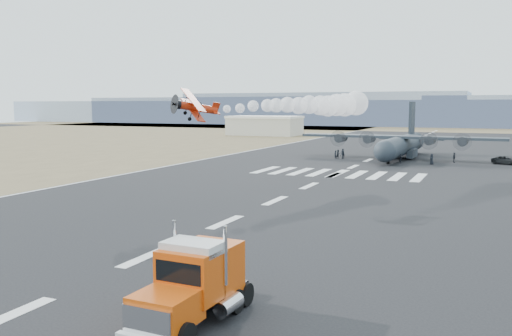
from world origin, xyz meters
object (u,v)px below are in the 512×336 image
Objects in this scene: transport_aircraft at (401,144)px; crew_e at (432,159)px; crew_d at (454,158)px; aerobatic_biplane at (195,107)px; support_vehicle at (508,160)px; crew_h at (338,154)px; crew_f at (381,155)px; crew_g at (335,155)px; hangar_left at (265,125)px; crew_c at (343,154)px; semi_truck at (194,282)px; crew_a at (400,158)px; crew_b at (343,153)px.

transport_aircraft is 20.73× the size of crew_e.
aerobatic_biplane is at bearing 150.78° from crew_d.
crew_h is (-30.28, -1.57, 0.14)m from support_vehicle.
crew_f is at bearing -132.08° from transport_aircraft.
support_vehicle is at bearing 105.50° from crew_g.
hangar_left reaches higher than crew_h.
crew_g is (-1.05, -1.41, 0.03)m from crew_c.
hangar_left is 14.96× the size of crew_c.
crew_e is (6.68, -9.00, -1.95)m from transport_aircraft.
semi_truck is 5.10× the size of crew_h.
hangar_left reaches higher than crew_a.
crew_f is at bearing 121.08° from crew_g.
crew_e is (63.81, -75.81, -2.48)m from hangar_left.
crew_d is (20.57, 0.74, 0.11)m from crew_c.
aerobatic_biplane is 56.16m from crew_h.
semi_truck is at bearing -138.04° from crew_h.
aerobatic_biplane reaches higher than crew_g.
hangar_left is at bearing 9.76° from crew_a.
crew_c is at bearing 42.06° from crew_a.
crew_g is at bearing -148.47° from transport_aircraft.
transport_aircraft is 21.88× the size of crew_b.
crew_f reaches higher than support_vehicle.
crew_b is at bearing 22.97° from crew_h.
crew_c is 20.58m from crew_d.
crew_b reaches higher than crew_c.
crew_a is 13.16m from crew_g.
transport_aircraft is at bearing 97.77° from aerobatic_biplane.
aerobatic_biplane is at bearing 41.11° from crew_b.
crew_f is at bearing 100.28° from aerobatic_biplane.
semi_truck reaches higher than crew_g.
aerobatic_biplane reaches higher than semi_truck.
crew_b is (-14.57, 83.65, -1.07)m from semi_truck.
transport_aircraft is 22.02× the size of crew_a.
crew_b is at bearing 78.56° from crew_d.
crew_a is 5.36m from crew_e.
aerobatic_biplane is at bearing -50.18° from crew_e.
crew_d is (67.25, -71.08, -2.48)m from hangar_left.
crew_g is (-11.50, -6.43, -2.03)m from transport_aircraft.
crew_a is at bearing -87.25° from crew_f.
hangar_left is 83.83m from crew_b.
crew_g is (-8.30, -3.16, -0.01)m from crew_f.
crew_d reaches higher than crew_b.
crew_d is at bearing -55.96° from crew_h.
support_vehicle is at bearing 81.24° from semi_truck.
crew_b reaches higher than crew_a.
crew_b is 0.95× the size of crew_d.
transport_aircraft reaches higher than crew_c.
hangar_left is 85.70m from crew_c.
transport_aircraft is 22.56× the size of crew_f.
crew_h is at bearing 43.91° from crew_a.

